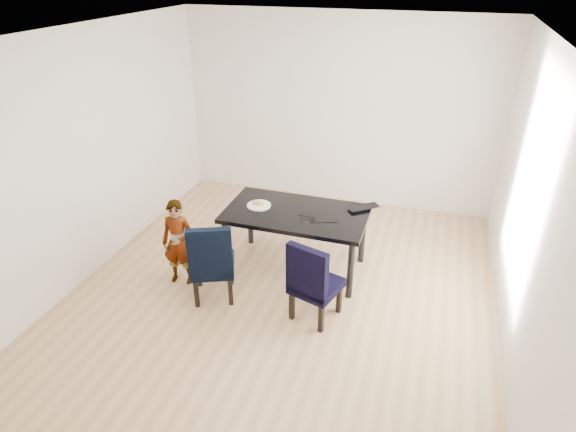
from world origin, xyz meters
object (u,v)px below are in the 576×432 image
(plate, at_px, (259,205))
(dining_table, at_px, (296,240))
(chair_right, at_px, (317,279))
(child, at_px, (178,243))
(laptop, at_px, (361,206))
(chair_left, at_px, (212,259))

(plate, bearing_deg, dining_table, -1.10)
(chair_right, height_order, child, child)
(dining_table, xyz_separation_m, plate, (-0.45, 0.01, 0.38))
(chair_right, bearing_deg, laptop, 95.43)
(child, bearing_deg, chair_left, -23.73)
(laptop, bearing_deg, dining_table, -10.93)
(chair_left, distance_m, plate, 0.87)
(child, height_order, laptop, child)
(chair_left, relative_size, plate, 3.37)
(dining_table, bearing_deg, chair_left, -131.49)
(chair_left, xyz_separation_m, chair_right, (1.14, 0.00, -0.01))
(chair_right, relative_size, plate, 3.27)
(child, relative_size, laptop, 2.75)
(laptop, bearing_deg, child, -9.42)
(child, distance_m, laptop, 2.11)
(plate, height_order, laptop, laptop)
(plate, distance_m, laptop, 1.18)
(laptop, bearing_deg, chair_right, 40.71)
(plate, bearing_deg, child, -137.05)
(child, distance_m, plate, 1.00)
(chair_left, relative_size, laptop, 2.55)
(plate, xyz_separation_m, laptop, (1.13, 0.34, 0.01))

